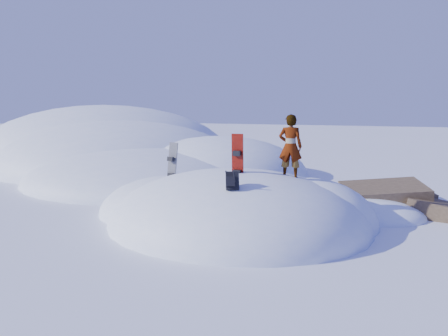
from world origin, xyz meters
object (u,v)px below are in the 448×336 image
(snowboard_red, at_px, (237,165))
(snowboard_dark, at_px, (172,169))
(person, at_px, (290,147))
(backpack, at_px, (232,181))

(snowboard_red, distance_m, snowboard_dark, 2.29)
(snowboard_red, relative_size, person, 0.98)
(snowboard_dark, distance_m, backpack, 3.04)
(snowboard_red, height_order, snowboard_dark, snowboard_red)
(snowboard_dark, bearing_deg, snowboard_red, -4.53)
(snowboard_red, xyz_separation_m, snowboard_dark, (-2.19, 0.58, -0.30))
(snowboard_dark, relative_size, backpack, 3.12)
(backpack, bearing_deg, snowboard_dark, 120.11)
(backpack, bearing_deg, snowboard_red, 79.07)
(backpack, relative_size, person, 0.30)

